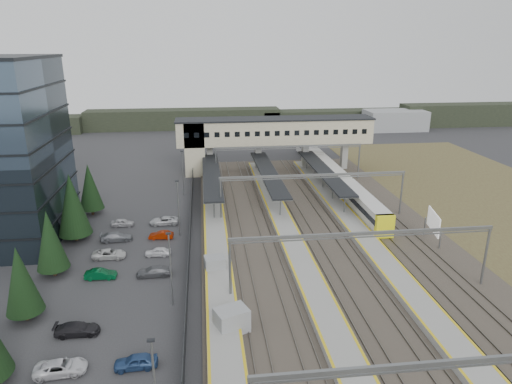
{
  "coord_description": "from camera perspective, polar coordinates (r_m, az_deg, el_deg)",
  "views": [
    {
      "loc": [
        -4.28,
        -49.94,
        25.82
      ],
      "look_at": [
        3.53,
        16.09,
        4.0
      ],
      "focal_mm": 32.0,
      "sensor_mm": 36.0,
      "label": 1
    }
  ],
  "objects": [
    {
      "name": "car_park",
      "position": [
        50.29,
        -17.04,
        -12.83
      ],
      "size": [
        10.5,
        44.6,
        1.28
      ],
      "color": "silver",
      "rests_on": "ground"
    },
    {
      "name": "train",
      "position": [
        88.73,
        9.41,
        2.25
      ],
      "size": [
        2.6,
        54.35,
        3.28
      ],
      "color": "silver",
      "rests_on": "ground"
    },
    {
      "name": "footbridge",
      "position": [
        94.42,
        0.68,
        7.25
      ],
      "size": [
        40.4,
        6.4,
        11.2
      ],
      "color": "tan",
      "rests_on": "ground"
    },
    {
      "name": "treeline_far",
      "position": [
        146.75,
        4.43,
        9.15
      ],
      "size": [
        170.0,
        19.0,
        7.0
      ],
      "color": "black",
      "rests_on": "ground"
    },
    {
      "name": "relay_cabin_near",
      "position": [
        44.04,
        -3.06,
        -15.8
      ],
      "size": [
        3.55,
        3.11,
        2.47
      ],
      "color": "gray",
      "rests_on": "ground"
    },
    {
      "name": "gantries",
      "position": [
        58.82,
        9.75,
        -1.8
      ],
      "size": [
        28.4,
        62.28,
        7.17
      ],
      "color": "slate",
      "rests_on": "ground"
    },
    {
      "name": "billboard",
      "position": [
        65.49,
        21.3,
        -3.61
      ],
      "size": [
        1.24,
        5.25,
        4.41
      ],
      "color": "slate",
      "rests_on": "ground"
    },
    {
      "name": "rail_corridor",
      "position": [
        62.09,
        6.58,
        -6.24
      ],
      "size": [
        34.0,
        90.0,
        0.92
      ],
      "color": "#38322C",
      "rests_on": "ground"
    },
    {
      "name": "conifer_row",
      "position": [
        53.64,
        -25.59,
        -6.77
      ],
      "size": [
        4.42,
        49.82,
        9.5
      ],
      "color": "black",
      "rests_on": "ground"
    },
    {
      "name": "relay_cabin_far",
      "position": [
        54.12,
        -5.16,
        -9.13
      ],
      "size": [
        2.56,
        2.23,
        2.13
      ],
      "color": "gray",
      "rests_on": "ground"
    },
    {
      "name": "fence",
      "position": [
        60.32,
        -8.3,
        -6.33
      ],
      "size": [
        0.08,
        90.0,
        2.0
      ],
      "color": "#26282B",
      "rests_on": "ground"
    },
    {
      "name": "canopies",
      "position": [
        80.78,
        1.54,
        2.43
      ],
      "size": [
        23.1,
        30.0,
        3.28
      ],
      "color": "black",
      "rests_on": "ground"
    },
    {
      "name": "ground",
      "position": [
        56.38,
        -1.66,
        -9.1
      ],
      "size": [
        220.0,
        220.0,
        0.0
      ],
      "primitive_type": "plane",
      "color": "#2B2B2D",
      "rests_on": "ground"
    },
    {
      "name": "lampposts",
      "position": [
        55.64,
        -10.08,
        -4.85
      ],
      "size": [
        0.5,
        53.25,
        8.07
      ],
      "color": "slate",
      "rests_on": "ground"
    }
  ]
}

